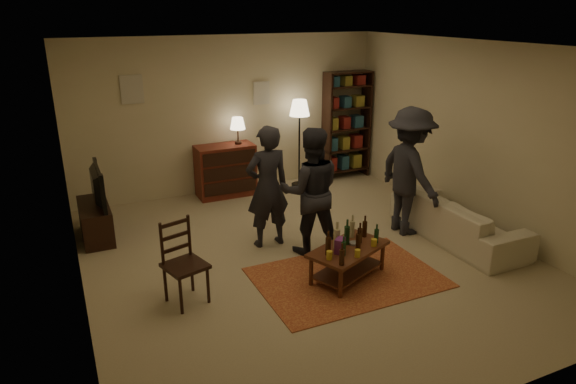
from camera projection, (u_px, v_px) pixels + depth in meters
floor at (306, 256)px, 6.81m from camera, size 6.00×6.00×0.00m
room_shell at (191, 91)px, 8.49m from camera, size 6.00×6.00×6.00m
rug at (347, 277)px, 6.27m from camera, size 2.20×1.50×0.01m
coffee_table at (348, 250)px, 6.15m from camera, size 1.14×0.90×0.75m
dining_chair at (182, 259)px, 5.64m from camera, size 0.52×0.52×0.97m
tv_stand at (95, 212)px, 7.26m from camera, size 0.40×1.00×1.06m
dresser at (226, 169)px, 8.89m from camera, size 1.00×0.50×1.36m
bookshelf at (346, 124)px, 9.72m from camera, size 0.90×0.34×2.02m
floor_lamp at (299, 114)px, 9.09m from camera, size 0.36×0.36×1.59m
sofa at (458, 219)px, 7.24m from camera, size 0.81×2.08×0.61m
person_left at (267, 187)px, 6.89m from camera, size 0.63×0.42×1.69m
person_right at (311, 191)px, 6.70m from camera, size 0.99×0.87×1.71m
person_by_sofa at (409, 172)px, 7.28m from camera, size 0.70×1.20×1.84m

